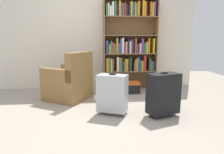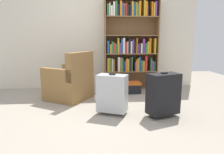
% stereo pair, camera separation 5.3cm
% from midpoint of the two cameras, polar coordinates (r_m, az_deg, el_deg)
% --- Properties ---
extents(ground_plane, '(7.98, 7.98, 0.00)m').
position_cam_midpoint_polar(ground_plane, '(3.13, -2.78, -10.69)').
color(ground_plane, '#9E9384').
extents(back_wall, '(4.56, 0.10, 2.60)m').
position_cam_midpoint_polar(back_wall, '(4.82, -3.69, 12.52)').
color(back_wall, beige).
rests_on(back_wall, ground).
extents(bookshelf, '(1.19, 0.31, 1.99)m').
position_cam_midpoint_polar(bookshelf, '(4.67, 5.48, 9.48)').
color(bookshelf, brown).
rests_on(bookshelf, ground).
extents(armchair, '(0.96, 0.96, 0.90)m').
position_cam_midpoint_polar(armchair, '(3.95, -11.20, -1.57)').
color(armchair, olive).
rests_on(armchair, ground).
extents(mug, '(0.12, 0.08, 0.10)m').
position_cam_midpoint_polar(mug, '(3.84, -3.88, -5.90)').
color(mug, white).
rests_on(mug, ground).
extents(storage_box, '(0.42, 0.27, 0.23)m').
position_cam_midpoint_polar(storage_box, '(4.37, 5.48, -2.84)').
color(storage_box, black).
rests_on(storage_box, ground).
extents(suitcase_black, '(0.51, 0.39, 0.66)m').
position_cam_midpoint_polar(suitcase_black, '(3.10, 14.56, -4.52)').
color(suitcase_black, black).
rests_on(suitcase_black, ground).
extents(suitcase_silver, '(0.50, 0.40, 0.63)m').
position_cam_midpoint_polar(suitcase_silver, '(3.10, 0.56, -4.50)').
color(suitcase_silver, '#B7BABF').
rests_on(suitcase_silver, ground).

